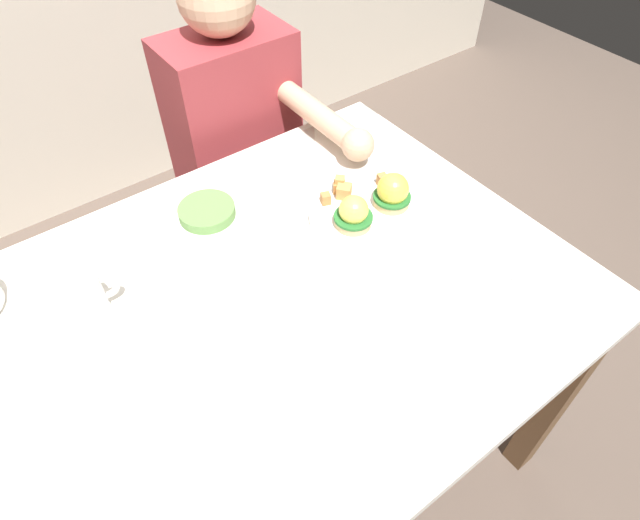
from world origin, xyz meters
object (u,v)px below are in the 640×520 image
object	(u,v)px
coffee_mug	(83,297)
water_glass_near	(217,301)
diner_person	(242,141)
side_plate	(208,215)
fork	(507,274)
dining_table	(271,335)
eggs_benedict_plate	(371,207)

from	to	relation	value
coffee_mug	water_glass_near	world-z (taller)	water_glass_near
diner_person	coffee_mug	bearing A→B (deg)	-143.41
coffee_mug	side_plate	xyz separation A→B (m)	(0.30, 0.10, -0.04)
fork	water_glass_near	xyz separation A→B (m)	(-0.52, 0.24, 0.05)
water_glass_near	diner_person	xyz separation A→B (m)	(0.38, 0.58, -0.15)
fork	diner_person	bearing A→B (deg)	99.08
fork	side_plate	xyz separation A→B (m)	(-0.40, 0.50, 0.01)
coffee_mug	fork	bearing A→B (deg)	-29.76
dining_table	eggs_benedict_plate	size ratio (longest dim) A/B	4.44
dining_table	water_glass_near	distance (m)	0.19
dining_table	side_plate	xyz separation A→B (m)	(0.02, 0.27, 0.12)
eggs_benedict_plate	fork	world-z (taller)	eggs_benedict_plate
side_plate	diner_person	size ratio (longest dim) A/B	0.18
eggs_benedict_plate	coffee_mug	world-z (taller)	coffee_mug
water_glass_near	fork	bearing A→B (deg)	-25.40
fork	diner_person	size ratio (longest dim) A/B	0.14
eggs_benedict_plate	coffee_mug	bearing A→B (deg)	170.02
coffee_mug	side_plate	bearing A→B (deg)	18.12
coffee_mug	side_plate	size ratio (longest dim) A/B	0.56
dining_table	diner_person	bearing A→B (deg)	64.06
side_plate	eggs_benedict_plate	bearing A→B (deg)	-34.67
dining_table	side_plate	size ratio (longest dim) A/B	6.00
fork	diner_person	distance (m)	0.84
coffee_mug	side_plate	distance (m)	0.32
coffee_mug	fork	distance (m)	0.81
diner_person	dining_table	bearing A→B (deg)	-115.94
side_plate	fork	bearing A→B (deg)	-51.29
dining_table	diner_person	world-z (taller)	diner_person
dining_table	water_glass_near	bearing A→B (deg)	169.19
eggs_benedict_plate	fork	distance (m)	0.32
coffee_mug	water_glass_near	size ratio (longest dim) A/B	0.84
eggs_benedict_plate	side_plate	xyz separation A→B (m)	(-0.30, 0.20, -0.01)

